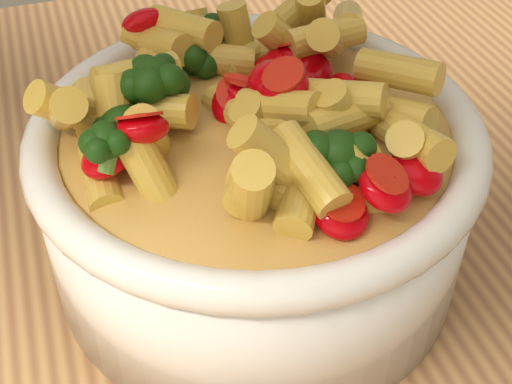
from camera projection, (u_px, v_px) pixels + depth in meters
name	position (u px, v px, depth m)	size (l,w,h in m)	color
table	(112.00, 340.00, 0.57)	(1.20, 0.80, 0.90)	tan
serving_bowl	(256.00, 190.00, 0.46)	(0.28, 0.28, 0.12)	white
pasta_salad	(256.00, 93.00, 0.41)	(0.22, 0.22, 0.05)	#F1CE4C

